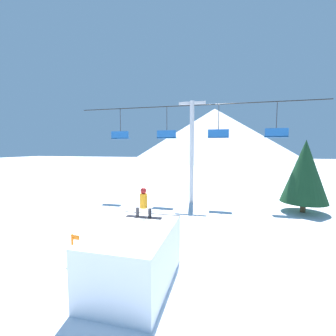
{
  "coord_description": "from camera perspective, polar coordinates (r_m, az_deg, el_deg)",
  "views": [
    {
      "loc": [
        4.2,
        -7.94,
        5.01
      ],
      "look_at": [
        1.1,
        4.51,
        3.88
      ],
      "focal_mm": 24.0,
      "sensor_mm": 36.0,
      "label": 1
    }
  ],
  "objects": [
    {
      "name": "snowboarder",
      "position": [
        9.64,
        -6.24,
        -8.79
      ],
      "size": [
        1.58,
        0.32,
        1.28
      ],
      "color": "black",
      "rests_on": "snow_ramp"
    },
    {
      "name": "mountain_ridge",
      "position": [
        100.58,
        11.69,
        8.35
      ],
      "size": [
        71.41,
        71.41,
        21.93
      ],
      "color": "silver",
      "rests_on": "ground_plane"
    },
    {
      "name": "chairlift",
      "position": [
        20.6,
        6.06,
        6.64
      ],
      "size": [
        22.04,
        0.44,
        9.24
      ],
      "color": "#B2B2B7",
      "rests_on": "ground_plane"
    },
    {
      "name": "pine_tree_near",
      "position": [
        20.32,
        31.41,
        -0.71
      ],
      "size": [
        3.4,
        3.4,
        5.68
      ],
      "color": "#4C3823",
      "rests_on": "ground_plane"
    },
    {
      "name": "ground_plane",
      "position": [
        10.29,
        -13.3,
        -24.25
      ],
      "size": [
        220.0,
        220.0,
        0.0
      ],
      "primitive_type": "plane",
      "color": "white"
    },
    {
      "name": "snow_ramp",
      "position": [
        8.97,
        -8.37,
        -21.3
      ],
      "size": [
        2.59,
        4.07,
        2.08
      ],
      "color": "white",
      "rests_on": "ground_plane"
    },
    {
      "name": "trail_marker",
      "position": [
        11.22,
        -23.0,
        -18.05
      ],
      "size": [
        0.41,
        0.1,
        1.27
      ],
      "color": "orange",
      "rests_on": "ground_plane"
    }
  ]
}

